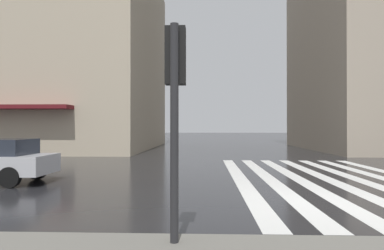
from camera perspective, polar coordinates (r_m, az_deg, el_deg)
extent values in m
plane|color=black|center=(8.92, 20.50, -11.88)|extent=(220.00, 220.00, 0.00)
cube|color=silver|center=(13.90, 28.99, -7.70)|extent=(13.00, 0.50, 0.01)
cube|color=silver|center=(13.48, 25.16, -7.94)|extent=(13.00, 0.50, 0.01)
cube|color=silver|center=(13.12, 21.09, -8.16)|extent=(13.00, 0.50, 0.01)
cube|color=silver|center=(12.84, 16.82, -8.34)|extent=(13.00, 0.50, 0.01)
cube|color=silver|center=(12.63, 12.38, -8.48)|extent=(13.00, 0.50, 0.01)
cube|color=silver|center=(12.49, 7.81, -8.58)|extent=(13.00, 0.50, 0.01)
cube|color=tan|center=(34.39, -26.05, 9.88)|extent=(17.99, 22.99, 15.80)
cylinder|color=#232326|center=(4.92, -2.92, -1.27)|extent=(0.12, 0.12, 3.11)
cube|color=black|center=(5.21, -2.74, 11.29)|extent=(0.22, 0.30, 0.85)
sphere|color=red|center=(5.39, -2.62, 13.94)|extent=(0.17, 0.17, 0.17)
sphere|color=orange|center=(5.33, -2.62, 11.02)|extent=(0.17, 0.17, 0.17)
sphere|color=green|center=(5.28, -2.62, 8.04)|extent=(0.17, 0.17, 0.17)
cylinder|color=black|center=(11.61, -27.77, -7.63)|extent=(0.20, 0.62, 0.62)
cylinder|color=black|center=(13.06, -24.13, -6.84)|extent=(0.20, 0.62, 0.62)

